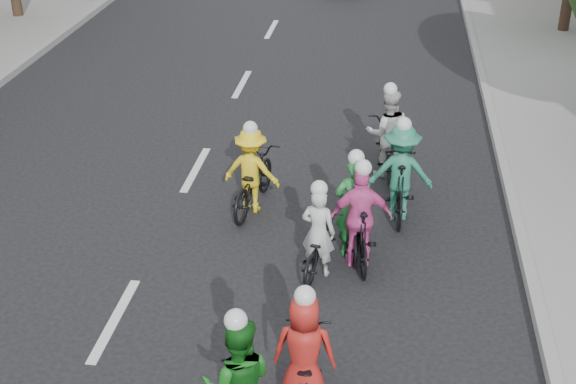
% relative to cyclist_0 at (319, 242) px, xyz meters
% --- Properties ---
extents(ground, '(120.00, 120.00, 0.00)m').
position_rel_cyclist_0_xyz_m(ground, '(-2.77, -1.70, -0.52)').
color(ground, black).
rests_on(ground, ground).
extents(curb_left, '(0.18, 80.00, 0.18)m').
position_rel_cyclist_0_xyz_m(curb_left, '(-8.82, 8.30, -0.43)').
color(curb_left, '#999993').
rests_on(curb_left, ground).
extents(sidewalk_right, '(4.00, 80.00, 0.15)m').
position_rel_cyclist_0_xyz_m(sidewalk_right, '(5.23, 8.30, -0.44)').
color(sidewalk_right, gray).
rests_on(sidewalk_right, ground).
extents(curb_right, '(0.18, 80.00, 0.18)m').
position_rel_cyclist_0_xyz_m(curb_right, '(3.28, 8.30, -0.43)').
color(curb_right, '#999993').
rests_on(curb_right, ground).
extents(cyclist_0, '(0.83, 1.64, 1.61)m').
position_rel_cyclist_0_xyz_m(cyclist_0, '(0.00, 0.00, 0.00)').
color(cyclist_0, black).
rests_on(cyclist_0, ground).
extents(cyclist_2, '(1.09, 2.05, 1.72)m').
position_rel_cyclist_0_xyz_m(cyclist_2, '(-1.38, 1.89, 0.11)').
color(cyclist_2, black).
rests_on(cyclist_2, ground).
extents(cyclist_3, '(1.04, 1.78, 1.84)m').
position_rel_cyclist_0_xyz_m(cyclist_3, '(0.63, 0.33, 0.15)').
color(cyclist_3, black).
rests_on(cyclist_3, ground).
extents(cyclist_4, '(0.78, 1.66, 1.73)m').
position_rel_cyclist_0_xyz_m(cyclist_4, '(0.12, -2.97, 0.08)').
color(cyclist_4, black).
rests_on(cyclist_4, ground).
extents(cyclist_5, '(0.67, 1.58, 1.87)m').
position_rel_cyclist_0_xyz_m(cyclist_5, '(0.51, 0.61, 0.13)').
color(cyclist_5, black).
rests_on(cyclist_5, ground).
extents(cyclist_6, '(0.94, 2.00, 1.89)m').
position_rel_cyclist_0_xyz_m(cyclist_6, '(0.97, 3.66, 0.15)').
color(cyclist_6, black).
rests_on(cyclist_6, ground).
extents(cyclist_7, '(1.16, 1.89, 1.90)m').
position_rel_cyclist_0_xyz_m(cyclist_7, '(1.23, 1.95, 0.22)').
color(cyclist_7, black).
rests_on(cyclist_7, ground).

